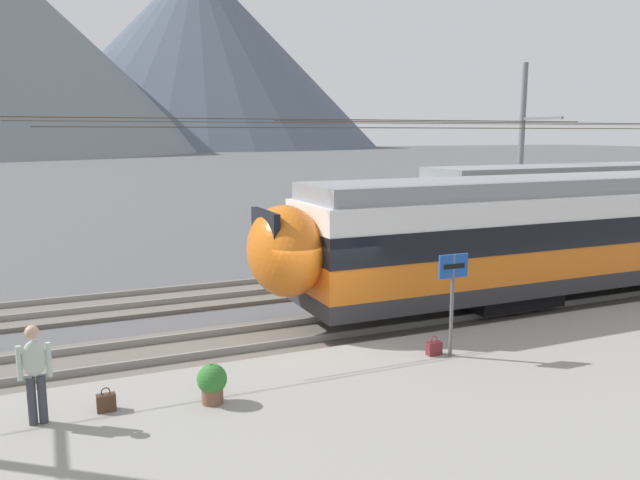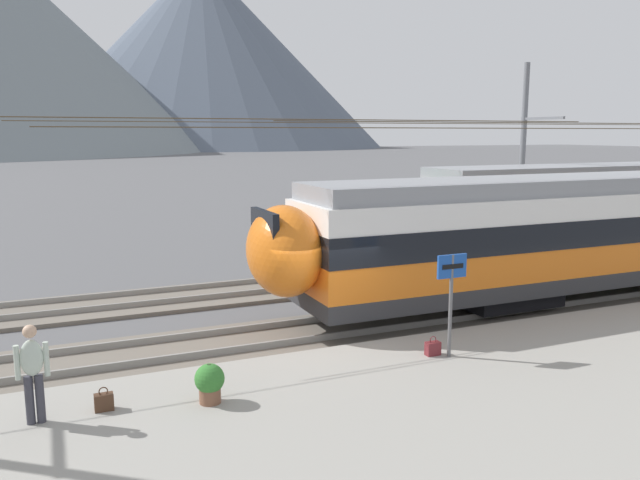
# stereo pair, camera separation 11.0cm
# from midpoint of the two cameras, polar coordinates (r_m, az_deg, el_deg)

# --- Properties ---
(ground_plane) EXTENTS (400.00, 400.00, 0.00)m
(ground_plane) POSITION_cam_midpoint_polar(r_m,az_deg,el_deg) (15.36, 0.09, -9.84)
(ground_plane) COLOR #565659
(platform_slab) EXTENTS (120.00, 6.90, 0.37)m
(platform_slab) POSITION_cam_midpoint_polar(r_m,az_deg,el_deg) (11.76, 8.86, -15.31)
(platform_slab) COLOR gray
(platform_slab) RESTS_ON ground
(track_near) EXTENTS (120.00, 3.00, 0.28)m
(track_near) POSITION_cam_midpoint_polar(r_m,az_deg,el_deg) (16.20, -1.33, -8.54)
(track_near) COLOR #6B6359
(track_near) RESTS_ON ground
(track_far) EXTENTS (120.00, 3.00, 0.28)m
(track_far) POSITION_cam_midpoint_polar(r_m,az_deg,el_deg) (20.66, -6.53, -4.57)
(track_far) COLOR #6B6359
(track_far) RESTS_ON ground
(catenary_mast_far_side) EXTENTS (38.94, 2.38, 7.98)m
(catenary_mast_far_side) POSITION_cam_midpoint_polar(r_m,az_deg,el_deg) (28.06, 17.73, 7.18)
(catenary_mast_far_side) COLOR slate
(catenary_mast_far_side) RESTS_ON ground
(platform_sign) EXTENTS (0.70, 0.08, 2.24)m
(platform_sign) POSITION_cam_midpoint_polar(r_m,az_deg,el_deg) (13.67, 11.65, -3.73)
(platform_sign) COLOR #59595B
(platform_sign) RESTS_ON platform_slab
(passenger_walking) EXTENTS (0.53, 0.22, 1.69)m
(passenger_walking) POSITION_cam_midpoint_polar(r_m,az_deg,el_deg) (11.54, -24.58, -10.56)
(passenger_walking) COLOR #383842
(passenger_walking) RESTS_ON platform_slab
(handbag_beside_passenger) EXTENTS (0.32, 0.18, 0.43)m
(handbag_beside_passenger) POSITION_cam_midpoint_polar(r_m,az_deg,el_deg) (11.89, -18.98, -13.67)
(handbag_beside_passenger) COLOR #472D1E
(handbag_beside_passenger) RESTS_ON platform_slab
(handbag_near_sign) EXTENTS (0.32, 0.18, 0.42)m
(handbag_near_sign) POSITION_cam_midpoint_polar(r_m,az_deg,el_deg) (14.09, 10.02, -9.57)
(handbag_near_sign) COLOR maroon
(handbag_near_sign) RESTS_ON platform_slab
(potted_plant_platform_edge) EXTENTS (0.54, 0.54, 0.72)m
(potted_plant_platform_edge) POSITION_cam_midpoint_polar(r_m,az_deg,el_deg) (11.65, -9.98, -12.44)
(potted_plant_platform_edge) COLOR brown
(potted_plant_platform_edge) RESTS_ON platform_slab
(mountain_central_peak) EXTENTS (125.91, 125.91, 64.47)m
(mountain_central_peak) POSITION_cam_midpoint_polar(r_m,az_deg,el_deg) (234.09, -10.90, 16.15)
(mountain_central_peak) COLOR #515B6B
(mountain_central_peak) RESTS_ON ground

